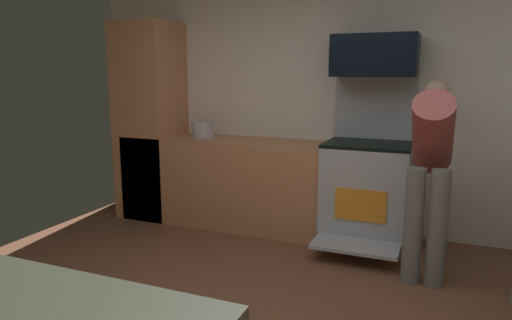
% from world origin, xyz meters
% --- Properties ---
extents(wall_back, '(5.20, 0.12, 2.60)m').
position_xyz_m(wall_back, '(0.00, 2.34, 1.30)').
color(wall_back, silver).
rests_on(wall_back, ground).
extents(lower_cabinet_run, '(2.40, 0.60, 0.90)m').
position_xyz_m(lower_cabinet_run, '(-0.90, 1.98, 0.45)').
color(lower_cabinet_run, tan).
rests_on(lower_cabinet_run, ground).
extents(cabinet_column, '(0.60, 0.60, 2.10)m').
position_xyz_m(cabinet_column, '(-1.90, 1.98, 1.05)').
color(cabinet_column, tan).
rests_on(cabinet_column, ground).
extents(oven_range, '(0.76, 0.99, 1.53)m').
position_xyz_m(oven_range, '(0.46, 1.97, 0.51)').
color(oven_range, '#AFB4BF').
rests_on(oven_range, ground).
extents(microwave, '(0.74, 0.38, 0.37)m').
position_xyz_m(microwave, '(0.46, 2.06, 1.72)').
color(microwave, black).
rests_on(microwave, oven_range).
extents(person_cook, '(0.31, 0.71, 1.51)m').
position_xyz_m(person_cook, '(1.01, 1.43, 0.91)').
color(person_cook, slate).
rests_on(person_cook, ground).
extents(stock_pot, '(0.23, 0.23, 0.16)m').
position_xyz_m(stock_pot, '(-1.26, 1.98, 0.98)').
color(stock_pot, '#BCB5C3').
rests_on(stock_pot, lower_cabinet_run).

